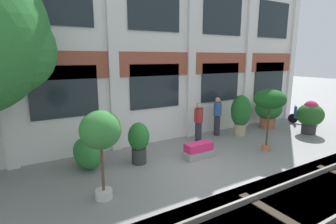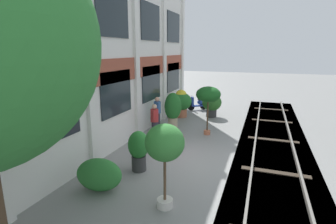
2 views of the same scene
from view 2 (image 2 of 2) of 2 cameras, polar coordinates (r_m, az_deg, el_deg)
The scene contains 14 objects.
ground_plane at distance 9.69m, azimuth 5.47°, elevation -10.15°, with size 80.00×80.00×0.00m, color gray.
apartment_facade at distance 10.24m, azimuth -12.83°, elevation 14.03°, with size 16.97×0.64×8.11m.
rail_tracks at distance 9.51m, azimuth 22.19°, elevation -12.50°, with size 24.61×2.80×0.43m.
potted_plant_ribbed_drum at distance 8.58m, azimuth -6.43°, elevation -7.93°, with size 0.68×0.68×1.34m.
potted_plant_low_pan at distance 12.03m, azimuth 8.76°, elevation 3.63°, with size 1.12×1.12×2.26m.
potted_plant_stone_basin at distance 15.58m, azimuth 9.51°, elevation 2.02°, with size 1.13×1.13×1.50m.
potted_plant_square_trough at distance 10.22m, azimuth 1.61°, elevation -7.35°, with size 1.11×0.49×0.52m.
potted_plant_fluted_column at distance 15.37m, azimuth 2.84°, elevation 2.23°, with size 1.25×1.25×1.61m.
potted_plant_terracotta_small at distance 6.27m, azimuth -0.72°, elevation -7.28°, with size 0.96×0.96×2.17m.
potted_plant_glazed_jar at distance 13.29m, azimuth 1.07°, elevation 0.88°, with size 0.86×0.86×1.77m.
scooter_near_curb at distance 17.36m, azimuth 6.63°, elevation 1.88°, with size 0.90×1.16×0.98m.
resident_by_doorway at distance 12.65m, azimuth -2.34°, elevation -0.18°, with size 0.45×0.34×1.68m.
resident_watching_tracks at distance 11.31m, azimuth -2.95°, elevation -2.00°, with size 0.52×0.34×1.62m.
topiary_hedge at distance 7.73m, azimuth -14.74°, elevation -13.06°, with size 1.29×0.70×0.95m, color #2D7A33.
Camera 2 is at (-8.62, -2.21, 3.85)m, focal length 28.00 mm.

